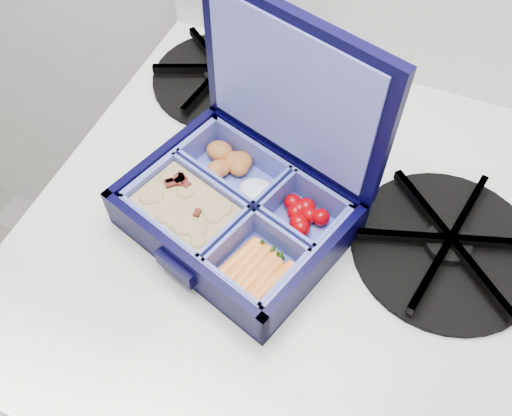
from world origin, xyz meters
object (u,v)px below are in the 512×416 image
at_px(bento_box, 236,213).
at_px(fork, 290,144).
at_px(stove, 298,359).
at_px(burner_grate, 448,242).

distance_m(bento_box, fork, 0.13).
bearing_deg(fork, stove, -22.18).
height_order(bento_box, burner_grate, bento_box).
bearing_deg(stove, fork, 131.10).
xyz_separation_m(stove, fork, (-0.07, 0.08, 0.46)).
xyz_separation_m(stove, bento_box, (-0.08, -0.05, 0.48)).
relative_size(stove, burner_grate, 4.68).
bearing_deg(burner_grate, stove, -177.43).
bearing_deg(burner_grate, fork, 159.58).
height_order(stove, burner_grate, burner_grate).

